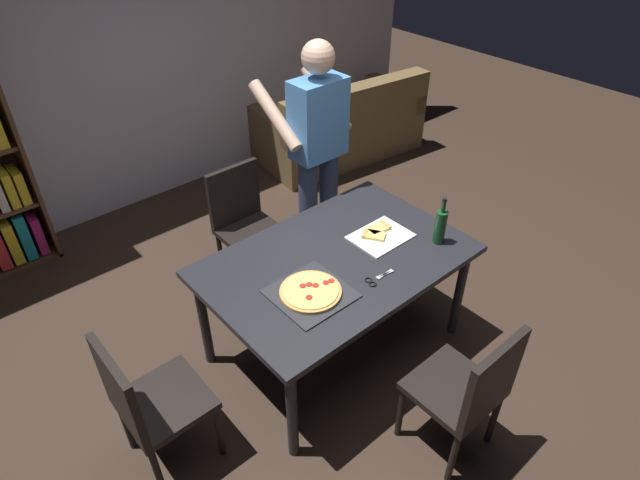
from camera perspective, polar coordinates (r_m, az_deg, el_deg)
ground_plane at (r=3.66m, az=1.57°, el=-11.15°), size 12.00×12.00×0.00m
back_wall at (r=4.88m, az=-20.34°, el=18.99°), size 6.40×0.10×2.80m
dining_table at (r=3.19m, az=1.77°, el=-2.96°), size 1.56×1.03×0.75m
chair_near_camera at (r=2.88m, az=15.73°, el=-15.11°), size 0.42×0.42×0.90m
chair_far_side at (r=3.94m, az=-8.16°, el=2.26°), size 0.42×0.42×0.90m
chair_left_end at (r=2.87m, az=-18.12°, el=-16.08°), size 0.42×0.42×0.90m
couch at (r=5.73m, az=2.32°, el=11.84°), size 1.78×1.03×0.85m
person_serving_pizza at (r=3.80m, az=-0.34°, el=9.84°), size 0.55×0.54×1.75m
pepperoni_pizza_on_tray at (r=2.90m, az=-1.01°, el=-5.62°), size 0.40×0.40×0.04m
pizza_slices_on_towel at (r=3.34m, az=6.35°, el=0.57°), size 0.36×0.28×0.03m
wine_bottle at (r=3.29m, az=12.79°, el=1.48°), size 0.07×0.07×0.32m
kitchen_scissors at (r=3.01m, az=5.98°, el=-4.20°), size 0.19×0.09×0.01m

